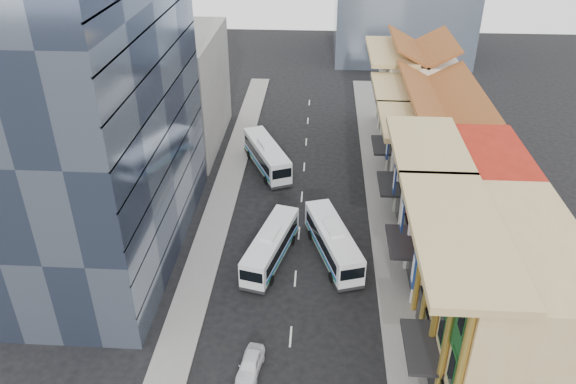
# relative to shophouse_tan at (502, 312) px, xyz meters

# --- Properties ---
(sidewalk_right) EXTENTS (3.00, 90.00, 0.15)m
(sidewalk_right) POSITION_rel_shophouse_tan_xyz_m (-5.50, 17.00, -5.92)
(sidewalk_right) COLOR slate
(sidewalk_right) RESTS_ON ground
(sidewalk_left) EXTENTS (3.00, 90.00, 0.15)m
(sidewalk_left) POSITION_rel_shophouse_tan_xyz_m (-22.50, 17.00, -5.92)
(sidewalk_left) COLOR slate
(sidewalk_left) RESTS_ON ground
(shophouse_tan) EXTENTS (8.00, 14.00, 12.00)m
(shophouse_tan) POSITION_rel_shophouse_tan_xyz_m (0.00, 0.00, 0.00)
(shophouse_tan) COLOR tan
(shophouse_tan) RESTS_ON ground
(shophouse_red) EXTENTS (8.00, 10.00, 12.00)m
(shophouse_red) POSITION_rel_shophouse_tan_xyz_m (0.00, 12.00, 0.00)
(shophouse_red) COLOR #A42112
(shophouse_red) RESTS_ON ground
(shophouse_cream_near) EXTENTS (8.00, 9.00, 10.00)m
(shophouse_cream_near) POSITION_rel_shophouse_tan_xyz_m (0.00, 21.50, -1.00)
(shophouse_cream_near) COLOR silver
(shophouse_cream_near) RESTS_ON ground
(shophouse_cream_mid) EXTENTS (8.00, 9.00, 10.00)m
(shophouse_cream_mid) POSITION_rel_shophouse_tan_xyz_m (0.00, 30.50, -1.00)
(shophouse_cream_mid) COLOR silver
(shophouse_cream_mid) RESTS_ON ground
(shophouse_cream_far) EXTENTS (8.00, 12.00, 11.00)m
(shophouse_cream_far) POSITION_rel_shophouse_tan_xyz_m (0.00, 41.00, -0.50)
(shophouse_cream_far) COLOR silver
(shophouse_cream_far) RESTS_ON ground
(office_tower) EXTENTS (12.00, 26.00, 30.00)m
(office_tower) POSITION_rel_shophouse_tan_xyz_m (-31.00, 14.00, 9.00)
(office_tower) COLOR #404C66
(office_tower) RESTS_ON ground
(office_block_far) EXTENTS (10.00, 18.00, 14.00)m
(office_block_far) POSITION_rel_shophouse_tan_xyz_m (-30.00, 37.00, 1.00)
(office_block_far) COLOR gray
(office_block_far) RESTS_ON ground
(bus_left_near) EXTENTS (4.72, 10.27, 3.21)m
(bus_left_near) POSITION_rel_shophouse_tan_xyz_m (-16.34, 12.51, -4.40)
(bus_left_near) COLOR silver
(bus_left_near) RESTS_ON ground
(bus_left_far) EXTENTS (6.70, 11.07, 3.51)m
(bus_left_far) POSITION_rel_shophouse_tan_xyz_m (-18.42, 30.29, -4.24)
(bus_left_far) COLOR silver
(bus_left_far) RESTS_ON ground
(bus_right) EXTENTS (5.52, 10.75, 3.37)m
(bus_right) POSITION_rel_shophouse_tan_xyz_m (-10.76, 13.40, -4.32)
(bus_right) COLOR white
(bus_right) RESTS_ON ground
(sedan_left) EXTENTS (2.02, 3.91, 1.27)m
(sedan_left) POSITION_rel_shophouse_tan_xyz_m (-16.66, -0.51, -5.36)
(sedan_left) COLOR white
(sedan_left) RESTS_ON ground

